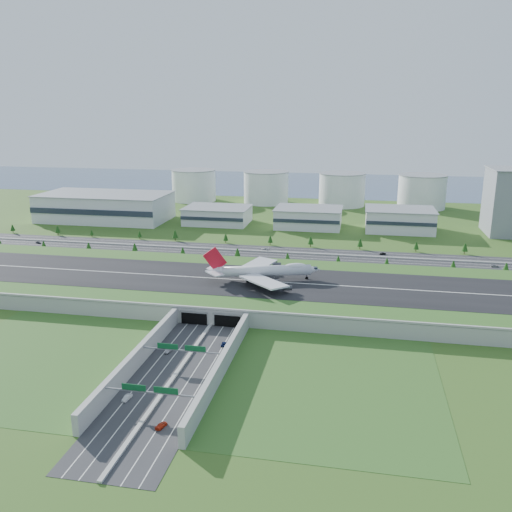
% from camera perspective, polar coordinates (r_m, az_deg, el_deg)
% --- Properties ---
extents(ground, '(1200.00, 1200.00, 0.00)m').
position_cam_1_polar(ground, '(317.78, -2.35, -3.89)').
color(ground, '#295119').
rests_on(ground, ground).
extents(airfield_deck, '(520.00, 100.00, 9.20)m').
position_cam_1_polar(airfield_deck, '(316.36, -2.36, -3.19)').
color(airfield_deck, '#999994').
rests_on(airfield_deck, ground).
extents(underpass_road, '(38.80, 120.40, 8.00)m').
position_cam_1_polar(underpass_road, '(228.29, -8.17, -11.13)').
color(underpass_road, '#28282B').
rests_on(underpass_road, ground).
extents(sign_gantry_near, '(38.70, 0.70, 9.80)m').
position_cam_1_polar(sign_gantry_near, '(230.48, -7.85, -9.88)').
color(sign_gantry_near, gray).
rests_on(sign_gantry_near, ground).
extents(sign_gantry_far, '(38.70, 0.70, 9.80)m').
position_cam_1_polar(sign_gantry_far, '(201.41, -11.10, -13.97)').
color(sign_gantry_far, gray).
rests_on(sign_gantry_far, ground).
extents(north_expressway, '(560.00, 36.00, 0.12)m').
position_cam_1_polar(north_expressway, '(406.76, 0.71, 0.45)').
color(north_expressway, '#28282B').
rests_on(north_expressway, ground).
extents(tree_row, '(502.72, 48.71, 8.45)m').
position_cam_1_polar(tree_row, '(406.03, 2.76, 1.07)').
color(tree_row, '#3D2819').
rests_on(tree_row, ground).
extents(hangar_west, '(120.00, 60.00, 25.00)m').
position_cam_1_polar(hangar_west, '(541.57, -15.58, 4.99)').
color(hangar_west, silver).
rests_on(hangar_west, ground).
extents(hangar_mid_a, '(58.00, 42.00, 15.00)m').
position_cam_1_polar(hangar_mid_a, '(508.37, -4.06, 4.29)').
color(hangar_mid_a, silver).
rests_on(hangar_mid_a, ground).
extents(hangar_mid_b, '(58.00, 42.00, 17.00)m').
position_cam_1_polar(hangar_mid_b, '(493.40, 5.54, 4.04)').
color(hangar_mid_b, silver).
rests_on(hangar_mid_b, ground).
extents(hangar_mid_c, '(58.00, 42.00, 19.00)m').
position_cam_1_polar(hangar_mid_c, '(492.47, 14.87, 3.69)').
color(hangar_mid_c, silver).
rests_on(hangar_mid_c, ground).
extents(fuel_tank_a, '(50.00, 50.00, 35.00)m').
position_cam_1_polar(fuel_tank_a, '(637.02, -6.55, 7.38)').
color(fuel_tank_a, silver).
rests_on(fuel_tank_a, ground).
extents(fuel_tank_b, '(50.00, 50.00, 35.00)m').
position_cam_1_polar(fuel_tank_b, '(617.09, 1.06, 7.22)').
color(fuel_tank_b, silver).
rests_on(fuel_tank_b, ground).
extents(fuel_tank_c, '(50.00, 50.00, 35.00)m').
position_cam_1_polar(fuel_tank_c, '(608.49, 9.03, 6.92)').
color(fuel_tank_c, silver).
rests_on(fuel_tank_c, ground).
extents(fuel_tank_d, '(50.00, 50.00, 35.00)m').
position_cam_1_polar(fuel_tank_d, '(611.68, 17.06, 6.48)').
color(fuel_tank_d, silver).
rests_on(fuel_tank_d, ground).
extents(bay_water, '(1200.00, 260.00, 0.06)m').
position_cam_1_polar(bay_water, '(782.05, 5.77, 7.58)').
color(bay_water, '#384E6C').
rests_on(bay_water, ground).
extents(boeing_747, '(66.21, 61.71, 21.00)m').
position_cam_1_polar(boeing_747, '(311.66, 0.75, -1.57)').
color(boeing_747, silver).
rests_on(boeing_747, airfield_deck).
extents(car_0, '(2.71, 4.90, 1.58)m').
position_cam_1_polar(car_0, '(245.68, -9.25, -9.83)').
color(car_0, '#B7B7BC').
rests_on(car_0, ground).
extents(car_1, '(2.45, 5.33, 1.69)m').
position_cam_1_polar(car_1, '(212.52, -13.43, -14.30)').
color(car_1, silver).
rests_on(car_1, ground).
extents(car_2, '(2.77, 5.20, 1.39)m').
position_cam_1_polar(car_2, '(249.88, -3.38, -9.22)').
color(car_2, '#0E1B47').
rests_on(car_2, ground).
extents(car_3, '(3.52, 5.74, 1.56)m').
position_cam_1_polar(car_3, '(194.39, -9.95, -17.15)').
color(car_3, '#B02710').
rests_on(car_3, ground).
extents(car_4, '(5.06, 3.15, 1.61)m').
position_cam_1_polar(car_4, '(465.19, -21.94, 1.34)').
color(car_4, '#4E4E53').
rests_on(car_4, ground).
extents(car_5, '(4.92, 3.22, 1.53)m').
position_cam_1_polar(car_5, '(409.04, 13.17, 0.24)').
color(car_5, black).
rests_on(car_5, ground).
extents(car_6, '(5.71, 2.82, 1.56)m').
position_cam_1_polar(car_6, '(401.73, 23.81, -0.96)').
color(car_6, '#A7A8AC').
rests_on(car_6, ground).
extents(car_7, '(5.47, 2.35, 1.57)m').
position_cam_1_polar(car_7, '(412.53, 0.94, 0.78)').
color(car_7, white).
rests_on(car_7, ground).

